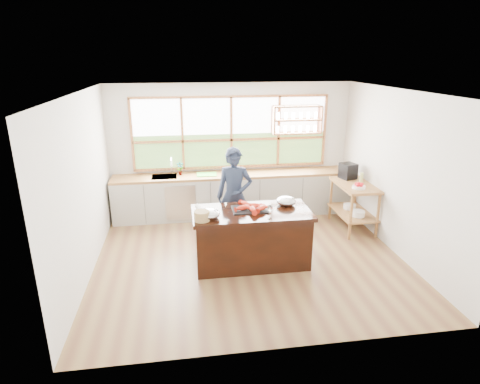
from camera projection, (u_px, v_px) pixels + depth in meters
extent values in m
plane|color=brown|center=(249.00, 257.00, 6.72)|extent=(5.00, 5.00, 0.00)
cube|color=silver|center=(231.00, 149.00, 8.39)|extent=(5.00, 0.02, 2.70)
cube|color=silver|center=(286.00, 242.00, 4.18)|extent=(5.00, 0.02, 2.70)
cube|color=silver|center=(84.00, 187.00, 5.94)|extent=(0.02, 4.50, 2.70)
cube|color=silver|center=(398.00, 173.00, 6.64)|extent=(0.02, 4.50, 2.70)
cube|color=silver|center=(250.00, 92.00, 5.85)|extent=(5.00, 4.50, 0.02)
cube|color=#B2763D|center=(231.00, 133.00, 8.25)|extent=(4.05, 0.06, 1.50)
cube|color=white|center=(231.00, 115.00, 8.16)|extent=(3.98, 0.01, 0.75)
cube|color=#33531C|center=(231.00, 150.00, 8.40)|extent=(3.98, 0.01, 0.70)
cube|color=#B2763D|center=(297.00, 106.00, 8.17)|extent=(1.00, 0.28, 0.03)
cube|color=#B2763D|center=(297.00, 120.00, 8.26)|extent=(1.00, 0.28, 0.03)
cube|color=#B2763D|center=(296.00, 133.00, 8.35)|extent=(1.00, 0.28, 0.03)
cube|color=#B2763D|center=(273.00, 120.00, 8.19)|extent=(0.03, 0.28, 0.55)
cube|color=#B2763D|center=(320.00, 119.00, 8.33)|extent=(0.03, 0.28, 0.55)
cube|color=#ACA9A2|center=(233.00, 195.00, 8.40)|extent=(4.90, 0.62, 0.85)
cube|color=silver|center=(181.00, 203.00, 7.95)|extent=(0.60, 0.01, 0.72)
cube|color=#A56C38|center=(233.00, 175.00, 8.26)|extent=(4.90, 0.62, 0.05)
cube|color=silver|center=(165.00, 180.00, 8.08)|extent=(0.50, 0.42, 0.16)
cube|color=#A56C38|center=(378.00, 215.00, 7.29)|extent=(0.04, 0.04, 0.90)
cube|color=#A56C38|center=(355.00, 197.00, 8.23)|extent=(0.04, 0.04, 0.90)
cube|color=#A56C38|center=(351.00, 217.00, 7.22)|extent=(0.04, 0.04, 0.90)
cube|color=#A56C38|center=(331.00, 198.00, 8.16)|extent=(0.04, 0.04, 0.90)
cube|color=#A56C38|center=(352.00, 212.00, 7.77)|extent=(0.62, 1.10, 0.03)
cube|color=#A56C38|center=(355.00, 185.00, 7.59)|extent=(0.62, 1.10, 0.05)
cylinder|color=white|center=(358.00, 214.00, 7.51)|extent=(0.24, 0.24, 0.11)
cylinder|color=white|center=(350.00, 207.00, 7.89)|extent=(0.24, 0.24, 0.09)
cube|color=black|center=(251.00, 239.00, 6.40)|extent=(1.77, 0.82, 0.84)
cube|color=black|center=(252.00, 213.00, 6.25)|extent=(1.85, 0.90, 0.06)
imported|color=#1E273D|center=(234.00, 196.00, 7.02)|extent=(0.70, 0.53, 1.73)
imported|color=slate|center=(180.00, 168.00, 8.11)|extent=(0.16, 0.12, 0.28)
cube|color=green|center=(207.00, 174.00, 8.17)|extent=(0.41, 0.32, 0.01)
cube|color=black|center=(348.00, 171.00, 7.88)|extent=(0.34, 0.35, 0.30)
cylinder|color=#A5B25A|center=(361.00, 179.00, 7.43)|extent=(0.06, 0.06, 0.25)
cylinder|color=white|center=(359.00, 187.00, 7.31)|extent=(0.24, 0.24, 0.05)
sphere|color=red|center=(362.00, 184.00, 7.30)|extent=(0.07, 0.07, 0.07)
sphere|color=red|center=(359.00, 184.00, 7.34)|extent=(0.07, 0.07, 0.07)
sphere|color=red|center=(356.00, 184.00, 7.32)|extent=(0.07, 0.07, 0.07)
sphere|color=red|center=(358.00, 185.00, 7.26)|extent=(0.07, 0.07, 0.07)
sphere|color=red|center=(361.00, 185.00, 7.26)|extent=(0.07, 0.07, 0.07)
cube|color=black|center=(250.00, 209.00, 6.30)|extent=(0.55, 0.40, 0.02)
ellipsoid|color=red|center=(243.00, 208.00, 6.22)|extent=(0.23, 0.15, 0.08)
ellipsoid|color=red|center=(254.00, 206.00, 6.31)|extent=(0.23, 0.14, 0.08)
ellipsoid|color=red|center=(262.00, 208.00, 6.22)|extent=(0.21, 0.21, 0.08)
ellipsoid|color=red|center=(245.00, 204.00, 6.39)|extent=(0.18, 0.23, 0.08)
ellipsoid|color=red|center=(253.00, 209.00, 6.16)|extent=(0.11, 0.22, 0.08)
ellipsoid|color=silver|center=(209.00, 214.00, 5.95)|extent=(0.32, 0.32, 0.15)
ellipsoid|color=silver|center=(286.00, 201.00, 6.48)|extent=(0.32, 0.32, 0.15)
cylinder|color=white|center=(270.00, 218.00, 5.96)|extent=(0.06, 0.06, 0.01)
cylinder|color=white|center=(270.00, 214.00, 5.93)|extent=(0.01, 0.01, 0.13)
ellipsoid|color=white|center=(270.00, 208.00, 5.90)|extent=(0.08, 0.08, 0.10)
cylinder|color=tan|center=(202.00, 216.00, 5.86)|extent=(0.23, 0.23, 0.15)
cylinder|color=white|center=(200.00, 209.00, 6.22)|extent=(0.14, 0.31, 0.08)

